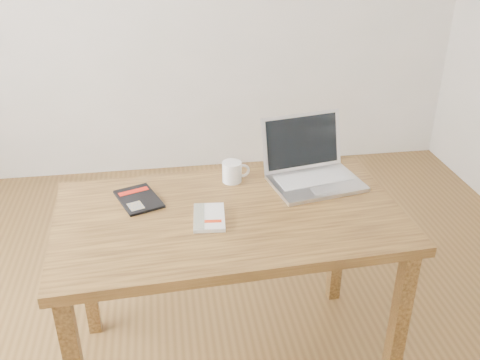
{
  "coord_description": "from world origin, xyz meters",
  "views": [
    {
      "loc": [
        -0.09,
        -1.61,
        1.78
      ],
      "look_at": [
        0.18,
        0.13,
        0.85
      ],
      "focal_mm": 40.0,
      "sensor_mm": 36.0,
      "label": 1
    }
  ],
  "objects": [
    {
      "name": "white_guidebook",
      "position": [
        0.05,
        0.03,
        0.76
      ],
      "size": [
        0.13,
        0.19,
        0.02
      ],
      "rotation": [
        0.0,
        0.0,
        -0.09
      ],
      "color": "silver",
      "rests_on": "desk"
    },
    {
      "name": "desk",
      "position": [
        0.13,
        0.07,
        0.66
      ],
      "size": [
        1.31,
        0.79,
        0.75
      ],
      "rotation": [
        0.0,
        0.0,
        0.05
      ],
      "color": "brown",
      "rests_on": "ground"
    },
    {
      "name": "laptop",
      "position": [
        0.5,
        0.28,
        0.8
      ],
      "size": [
        0.4,
        0.37,
        0.25
      ],
      "rotation": [
        0.0,
        0.0,
        0.19
      ],
      "color": "silver",
      "rests_on": "desk"
    },
    {
      "name": "room",
      "position": [
        -0.07,
        0.0,
        1.36
      ],
      "size": [
        4.04,
        4.04,
        2.7
      ],
      "color": "brown",
      "rests_on": "ground"
    },
    {
      "name": "coffee_mug",
      "position": [
        0.18,
        0.31,
        0.79
      ],
      "size": [
        0.12,
        0.08,
        0.09
      ],
      "rotation": [
        0.0,
        0.0,
        0.07
      ],
      "color": "white",
      "rests_on": "desk"
    },
    {
      "name": "black_guidebook",
      "position": [
        -0.2,
        0.21,
        0.76
      ],
      "size": [
        0.2,
        0.24,
        0.01
      ],
      "rotation": [
        0.0,
        0.0,
        0.36
      ],
      "color": "black",
      "rests_on": "desk"
    }
  ]
}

